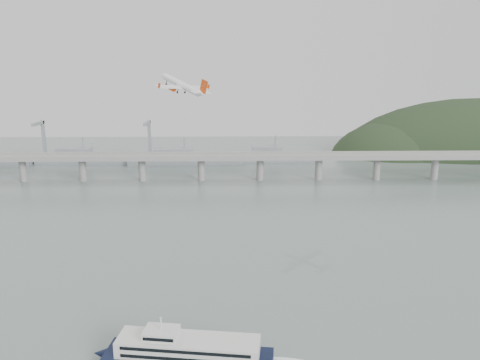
{
  "coord_description": "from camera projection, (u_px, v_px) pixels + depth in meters",
  "views": [
    {
      "loc": [
        -4.91,
        -187.63,
        96.08
      ],
      "look_at": [
        0.0,
        55.0,
        36.0
      ],
      "focal_mm": 35.0,
      "sensor_mm": 36.0,
      "label": 1
    }
  ],
  "objects": [
    {
      "name": "ground",
      "position": [
        243.0,
        289.0,
        205.28
      ],
      "size": [
        900.0,
        900.0,
        0.0
      ],
      "primitive_type": "plane",
      "color": "slate",
      "rests_on": "ground"
    },
    {
      "name": "bridge",
      "position": [
        235.0,
        160.0,
        395.12
      ],
      "size": [
        800.0,
        22.0,
        23.9
      ],
      "color": "gray",
      "rests_on": "ground"
    },
    {
      "name": "distant_fleet",
      "position": [
        77.0,
        159.0,
        457.99
      ],
      "size": [
        453.0,
        60.9,
        40.0
      ],
      "color": "gray",
      "rests_on": "ground"
    },
    {
      "name": "ferry",
      "position": [
        188.0,
        353.0,
        152.32
      ],
      "size": [
        90.69,
        24.17,
        17.13
      ],
      "rotation": [
        0.0,
        0.0,
        -0.13
      ],
      "color": "black",
      "rests_on": "ground"
    },
    {
      "name": "airliner",
      "position": [
        182.0,
        86.0,
        247.35
      ],
      "size": [
        30.27,
        29.87,
        13.81
      ],
      "rotation": [
        0.05,
        -0.29,
        2.37
      ],
      "color": "white",
      "rests_on": "ground"
    }
  ]
}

